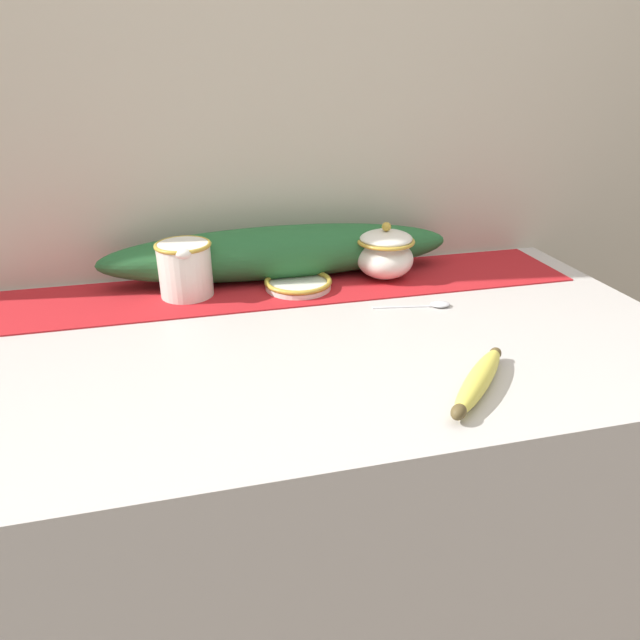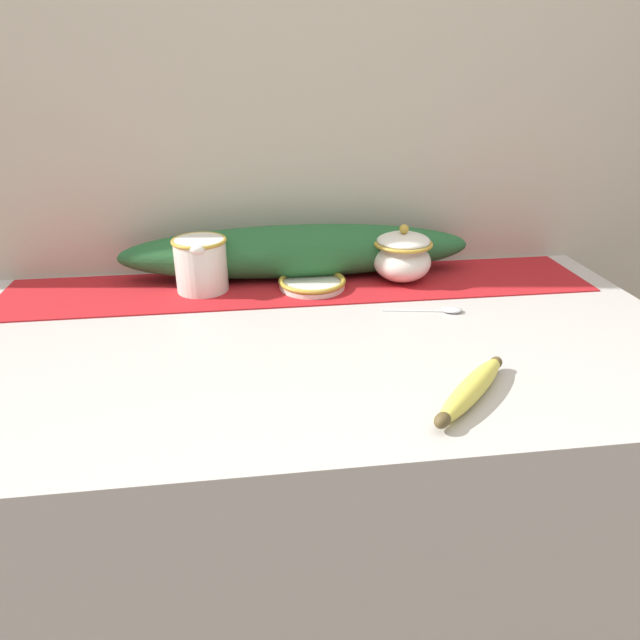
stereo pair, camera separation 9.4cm
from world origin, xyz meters
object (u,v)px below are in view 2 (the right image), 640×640
Objects in this scene: sugar_bowl at (402,256)px; spoon at (447,310)px; banana at (471,389)px; cream_pitcher at (201,263)px; small_dish at (312,283)px.

sugar_bowl is 0.19m from spoon.
banana is 0.31m from spoon.
banana is (0.40, -0.47, -0.05)m from cream_pitcher.
sugar_bowl is (0.42, -0.00, -0.00)m from cream_pitcher.
spoon is (0.07, 0.30, -0.01)m from banana.
spoon is (0.24, -0.15, -0.01)m from small_dish.
small_dish is at bearing 110.69° from banana.
cream_pitcher is 0.76× the size of banana.
sugar_bowl is 0.73× the size of banana.
cream_pitcher is 0.62m from banana.
cream_pitcher is at bearing 130.09° from banana.
sugar_bowl is 0.81× the size of spoon.
cream_pitcher reaches higher than small_dish.
sugar_bowl is 0.20m from small_dish.
cream_pitcher is 0.85× the size of spoon.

